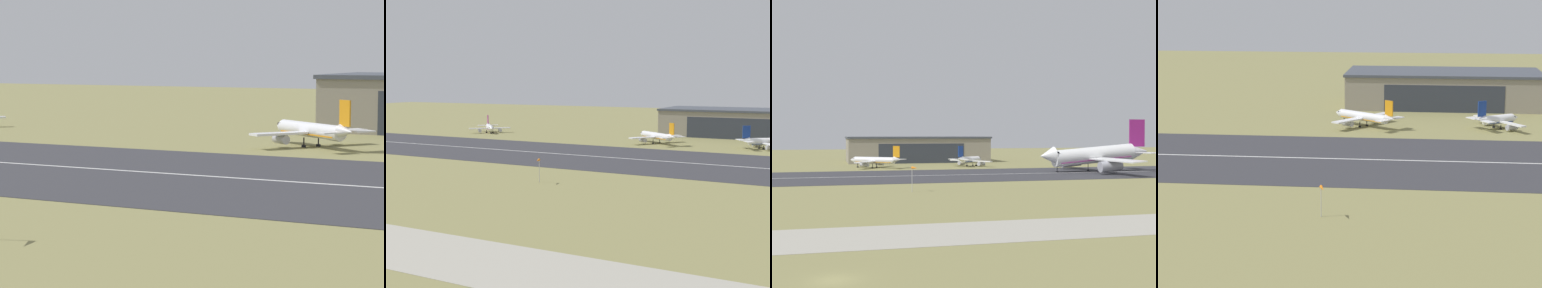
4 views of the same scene
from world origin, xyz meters
TOP-DOWN VIEW (x-y plane):
  - ground_plane at (0.00, 61.25)m, footprint 750.93×750.93m
  - runway_strip at (0.00, 122.50)m, footprint 510.93×54.49m
  - runway_centreline at (0.00, 122.50)m, footprint 459.84×0.70m
  - hangar_building at (43.47, 212.11)m, footprint 68.89×32.24m
  - airplane_parked_west at (59.13, 168.29)m, footprint 17.11×19.41m
  - airplane_parked_east at (18.83, 167.25)m, footprint 22.85×22.21m
  - windsock_pole at (19.72, 73.47)m, footprint 1.35×2.70m

SIDE VIEW (x-z plane):
  - ground_plane at x=0.00m, z-range 0.00..0.00m
  - runway_strip at x=0.00m, z-range 0.00..0.06m
  - runway_centreline at x=0.00m, z-range 0.06..0.07m
  - airplane_parked_west at x=59.13m, z-range -1.73..7.12m
  - airplane_parked_east at x=18.83m, z-range -1.48..7.55m
  - windsock_pole at x=19.72m, z-range 2.44..8.55m
  - hangar_building at x=43.47m, z-range 0.02..12.51m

